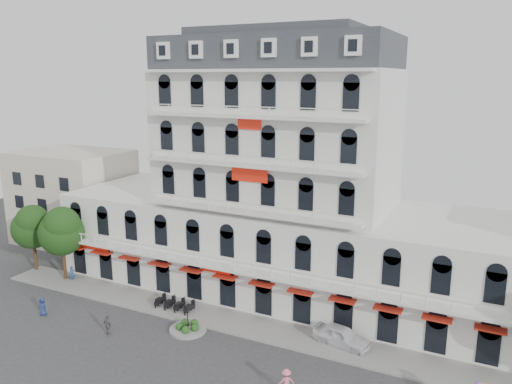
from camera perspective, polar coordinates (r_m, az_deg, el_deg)
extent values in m
plane|color=#38383A|center=(39.21, -9.05, -20.10)|extent=(120.00, 120.00, 0.00)
cube|color=gray|center=(45.75, -2.38, -14.65)|extent=(53.00, 4.00, 0.16)
cube|color=silver|center=(51.44, 2.37, -6.08)|extent=(45.00, 14.00, 9.00)
cube|color=silver|center=(48.95, 2.49, 6.18)|extent=(22.00, 12.00, 13.00)
cube|color=#2D3035|center=(48.65, 2.58, 15.58)|extent=(21.56, 11.76, 3.00)
cube|color=#2D3035|center=(48.77, 2.61, 17.81)|extent=(15.84, 8.64, 0.80)
cube|color=#B12415|center=(45.48, -1.51, -10.05)|extent=(40.50, 1.00, 0.15)
cube|color=#B71B0B|center=(43.86, -0.75, 2.08)|extent=(3.50, 0.10, 1.40)
cube|color=beige|center=(69.61, -20.14, -0.50)|extent=(14.00, 10.00, 12.00)
cylinder|color=gray|center=(44.86, -7.77, -15.31)|extent=(3.20, 3.20, 0.24)
cylinder|color=black|center=(44.50, -7.81, -14.43)|extent=(0.08, 0.08, 1.40)
sphere|color=#1F4F1A|center=(44.36, -7.01, -15.15)|extent=(0.70, 0.70, 0.70)
sphere|color=#1F4F1A|center=(45.09, -7.06, -14.66)|extent=(0.70, 0.70, 0.70)
sphere|color=#1F4F1A|center=(45.30, -8.09, -14.56)|extent=(0.70, 0.70, 0.70)
sphere|color=#1F4F1A|center=(44.71, -8.72, -14.97)|extent=(0.70, 0.70, 0.70)
sphere|color=#1F4F1A|center=(44.12, -8.07, -15.35)|extent=(0.70, 0.70, 0.70)
cylinder|color=#382314|center=(61.51, -23.91, -6.68)|extent=(0.36, 0.36, 3.52)
sphere|color=#1A3711|center=(60.56, -24.19, -3.83)|extent=(4.48, 4.48, 4.48)
sphere|color=#1A3711|center=(59.73, -24.19, -3.01)|extent=(3.52, 3.52, 3.52)
sphere|color=#1A3711|center=(60.88, -24.27, -3.12)|extent=(3.20, 3.20, 3.20)
cylinder|color=#382314|center=(57.56, -21.05, -7.64)|extent=(0.36, 0.36, 3.74)
sphere|color=#1A3711|center=(56.50, -21.33, -4.40)|extent=(4.76, 4.76, 4.76)
sphere|color=#1A3711|center=(55.64, -21.29, -3.47)|extent=(3.74, 3.74, 3.74)
sphere|color=#1A3711|center=(56.79, -21.44, -3.61)|extent=(3.40, 3.40, 3.40)
imported|color=white|center=(42.64, 9.77, -15.92)|extent=(5.09, 2.77, 1.64)
imported|color=navy|center=(50.65, -23.20, -11.93)|extent=(0.84, 0.55, 1.71)
imported|color=slate|center=(45.30, -16.57, -14.38)|extent=(1.09, 0.58, 1.77)
imported|color=pink|center=(36.70, 3.48, -20.80)|extent=(1.36, 1.22, 1.83)
imported|color=navy|center=(57.22, -20.27, -8.79)|extent=(0.71, 0.73, 1.69)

